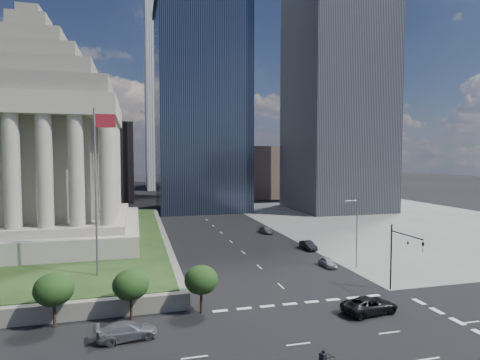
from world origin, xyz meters
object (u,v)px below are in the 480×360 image
object	(u,v)px
traffic_signal_ne	(401,250)
parked_sedan_near	(328,262)
flagpole	(97,182)
parked_sedan_mid	(308,245)
war_memorial	(33,125)
parked_sedan_far	(266,230)
pickup_truck	(370,305)
street_lamp_north	(356,229)
suv_grey	(127,331)

from	to	relation	value
traffic_signal_ne	parked_sedan_near	size ratio (longest dim) A/B	2.08
flagpole	parked_sedan_near	world-z (taller)	flagpole
traffic_signal_ne	parked_sedan_mid	size ratio (longest dim) A/B	1.81
parked_sedan_near	parked_sedan_mid	xyz separation A→B (m)	(1.74, 10.80, 0.07)
war_memorial	parked_sedan_far	world-z (taller)	war_memorial
traffic_signal_ne	parked_sedan_far	world-z (taller)	traffic_signal_ne
war_memorial	pickup_truck	xyz separation A→B (m)	(39.84, -38.46, -20.57)
parked_sedan_far	parked_sedan_near	bearing A→B (deg)	-96.28
street_lamp_north	pickup_truck	size ratio (longest dim) A/B	1.67
parked_sedan_mid	street_lamp_north	bearing A→B (deg)	-83.84
street_lamp_north	pickup_truck	distance (m)	17.84
pickup_truck	parked_sedan_near	size ratio (longest dim) A/B	1.56
parked_sedan_mid	parked_sedan_far	size ratio (longest dim) A/B	1.05
street_lamp_north	traffic_signal_ne	bearing A→B (deg)	-94.19
street_lamp_north	parked_sedan_near	distance (m)	6.34
traffic_signal_ne	parked_sedan_far	distance (m)	39.89
parked_sedan_near	traffic_signal_ne	bearing A→B (deg)	-77.89
pickup_truck	parked_sedan_far	distance (m)	43.75
street_lamp_north	parked_sedan_near	xyz separation A→B (m)	(-3.57, 1.55, -5.01)
war_memorial	parked_sedan_mid	xyz separation A→B (m)	(45.50, -10.65, -20.67)
parked_sedan_mid	war_memorial	bearing A→B (deg)	164.57
traffic_signal_ne	pickup_truck	world-z (taller)	traffic_signal_ne
parked_sedan_mid	parked_sedan_near	bearing A→B (deg)	-101.43
traffic_signal_ne	parked_sedan_far	size ratio (longest dim) A/B	1.90
pickup_truck	war_memorial	bearing A→B (deg)	38.39
pickup_truck	parked_sedan_far	size ratio (longest dim) A/B	1.43
street_lamp_north	pickup_truck	bearing A→B (deg)	-115.84
flagpole	parked_sedan_mid	world-z (taller)	flagpole
street_lamp_north	suv_grey	distance (m)	35.46
war_memorial	parked_sedan_near	world-z (taller)	war_memorial
parked_sedan_mid	parked_sedan_far	xyz separation A→B (m)	(-2.50, 15.82, -0.01)
flagpole	street_lamp_north	world-z (taller)	flagpole
war_memorial	parked_sedan_near	xyz separation A→B (m)	(43.76, -21.45, -20.74)
war_memorial	parked_sedan_near	bearing A→B (deg)	-26.11
war_memorial	suv_grey	distance (m)	46.27
pickup_truck	parked_sedan_mid	world-z (taller)	pickup_truck
suv_grey	parked_sedan_far	world-z (taller)	suv_grey
street_lamp_north	pickup_truck	xyz separation A→B (m)	(-7.48, -15.46, -4.83)
war_memorial	street_lamp_north	size ratio (longest dim) A/B	3.90
street_lamp_north	parked_sedan_near	bearing A→B (deg)	156.52
flagpole	pickup_truck	xyz separation A→B (m)	(27.67, -14.46, -12.28)
flagpole	suv_grey	xyz separation A→B (m)	(3.55, -14.32, -12.35)
street_lamp_north	suv_grey	xyz separation A→B (m)	(-31.61, -15.32, -4.90)
street_lamp_north	parked_sedan_near	world-z (taller)	street_lamp_north
street_lamp_north	parked_sedan_mid	bearing A→B (deg)	98.42
traffic_signal_ne	parked_sedan_near	bearing A→B (deg)	102.05
flagpole	suv_grey	bearing A→B (deg)	-76.07
pickup_truck	parked_sedan_mid	xyz separation A→B (m)	(5.66, 27.81, -0.10)
flagpole	parked_sedan_far	bearing A→B (deg)	43.42
street_lamp_north	parked_sedan_far	distance (m)	28.93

